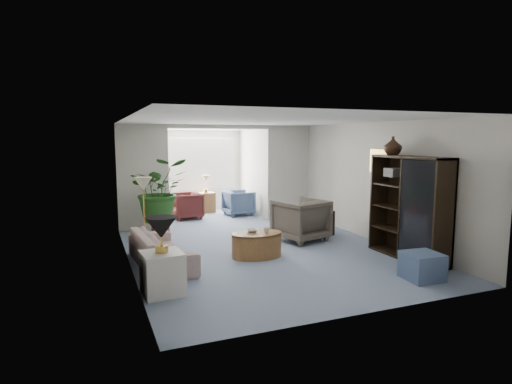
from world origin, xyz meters
name	(u,v)px	position (x,y,z in m)	size (l,w,h in m)	color
floor	(268,253)	(0.00, 0.00, 0.00)	(6.00, 6.00, 0.00)	#8294AC
sunroom_floor	(210,216)	(0.00, 4.10, 0.00)	(2.60, 2.60, 0.00)	#8294AC
back_pier_left	(143,177)	(-1.90, 3.00, 1.25)	(1.20, 0.12, 2.50)	silver
back_pier_right	(288,172)	(1.90, 3.00, 1.25)	(1.20, 0.12, 2.50)	silver
back_header	(220,127)	(0.00, 3.00, 2.45)	(2.60, 0.12, 0.10)	silver
window_pane	(199,164)	(0.00, 5.18, 1.40)	(2.20, 0.02, 1.50)	white
window_blinds	(199,164)	(0.00, 5.15, 1.40)	(2.20, 0.02, 1.50)	white
framed_picture	(380,161)	(2.46, -0.10, 1.70)	(0.04, 0.50, 0.40)	#B6AB91
sofa	(161,249)	(-2.00, -0.03, 0.28)	(1.94, 0.76, 0.57)	#B8AC9C
end_table	(162,273)	(-2.20, -1.38, 0.30)	(0.54, 0.54, 0.60)	silver
table_lamp	(161,228)	(-2.20, -1.38, 0.95)	(0.44, 0.44, 0.30)	black
floor_lamp	(143,184)	(-2.08, 1.50, 1.25)	(0.36, 0.36, 0.28)	beige
coffee_table	(257,245)	(-0.28, -0.15, 0.23)	(0.95, 0.95, 0.45)	olive
coffee_bowl	(252,231)	(-0.33, -0.05, 0.48)	(0.21, 0.21, 0.05)	beige
coffee_cup	(266,230)	(-0.13, -0.25, 0.50)	(0.11, 0.11, 0.10)	beige
wingback_chair	(301,220)	(1.05, 0.68, 0.44)	(0.95, 0.98, 0.89)	#585146
side_table_dark	(322,222)	(1.75, 0.98, 0.28)	(0.46, 0.37, 0.56)	black
entertainment_cabinet	(409,208)	(2.23, -1.24, 0.93)	(0.45, 1.67, 1.86)	black
cabinet_urn	(393,146)	(2.23, -0.74, 2.03)	(0.33, 0.33, 0.35)	black
ottoman	(422,266)	(1.62, -2.25, 0.21)	(0.52, 0.52, 0.42)	slate
plant_pot	(161,228)	(-1.65, 2.24, 0.16)	(0.40, 0.40, 0.32)	maroon
house_plant	(160,190)	(-1.65, 2.24, 1.03)	(1.28, 1.11, 1.42)	#22501B
sunroom_chair_blue	(239,203)	(0.82, 3.97, 0.35)	(0.75, 0.77, 0.70)	slate
sunroom_chair_maroon	(186,206)	(-0.68, 3.97, 0.35)	(0.76, 0.78, 0.71)	#501B21
sunroom_table	(206,202)	(0.07, 4.72, 0.29)	(0.48, 0.37, 0.59)	olive
shelf_clutter	(414,194)	(2.18, -1.39, 1.20)	(0.30, 1.10, 1.06)	#4F4C4A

